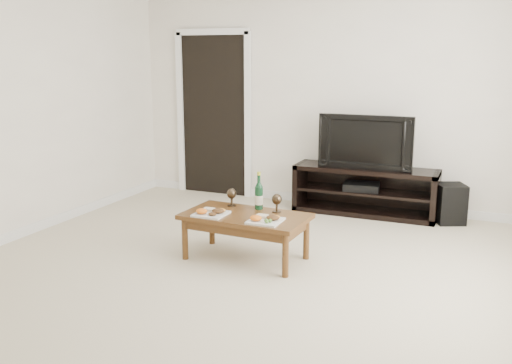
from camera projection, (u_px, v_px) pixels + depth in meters
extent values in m
plane|color=beige|center=(232.00, 285.00, 4.59)|extent=(5.50, 5.50, 0.00)
cube|color=white|center=(331.00, 98.00, 6.79)|extent=(5.00, 0.04, 2.60)
cube|color=black|center=(214.00, 116.00, 7.41)|extent=(0.90, 0.02, 2.05)
cube|color=black|center=(365.00, 191.00, 6.57)|extent=(1.63, 0.45, 0.55)
imported|color=black|center=(367.00, 141.00, 6.44)|extent=(1.06, 0.15, 0.61)
cube|color=black|center=(361.00, 186.00, 6.57)|extent=(0.44, 0.35, 0.08)
cube|color=black|center=(450.00, 204.00, 6.23)|extent=(0.38, 0.38, 0.44)
cube|color=#533417|center=(246.00, 237.00, 5.13)|extent=(1.13, 0.66, 0.42)
cube|color=white|center=(211.00, 211.00, 5.06)|extent=(0.27, 0.27, 0.07)
cube|color=white|center=(265.00, 218.00, 4.85)|extent=(0.27, 0.27, 0.07)
cylinder|color=#0E351C|center=(259.00, 191.00, 5.22)|extent=(0.07, 0.07, 0.35)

